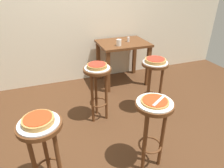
# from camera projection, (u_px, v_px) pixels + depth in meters

# --- Properties ---
(ground_plane) EXTENTS (6.00, 6.00, 0.00)m
(ground_plane) POSITION_uv_depth(u_px,v_px,m) (110.00, 130.00, 2.57)
(ground_plane) COLOR #4C2D19
(stool_foreground) EXTENTS (0.35, 0.35, 0.75)m
(stool_foreground) POSITION_uv_depth(u_px,v_px,m) (152.00, 122.00, 1.88)
(stool_foreground) COLOR #5B3319
(stool_foreground) RESTS_ON ground_plane
(serving_plate_foreground) EXTENTS (0.33, 0.33, 0.01)m
(serving_plate_foreground) POSITION_uv_depth(u_px,v_px,m) (155.00, 103.00, 1.78)
(serving_plate_foreground) COLOR white
(serving_plate_foreground) RESTS_ON stool_foreground
(pizza_foreground) EXTENTS (0.25, 0.25, 0.02)m
(pizza_foreground) POSITION_uv_depth(u_px,v_px,m) (155.00, 101.00, 1.77)
(pizza_foreground) COLOR #B78442
(pizza_foreground) RESTS_ON serving_plate_foreground
(stool_middle) EXTENTS (0.35, 0.35, 0.75)m
(stool_middle) POSITION_uv_depth(u_px,v_px,m) (43.00, 144.00, 1.63)
(stool_middle) COLOR #5B3319
(stool_middle) RESTS_ON ground_plane
(serving_plate_middle) EXTENTS (0.32, 0.32, 0.01)m
(serving_plate_middle) POSITION_uv_depth(u_px,v_px,m) (39.00, 123.00, 1.53)
(serving_plate_middle) COLOR silver
(serving_plate_middle) RESTS_ON stool_middle
(pizza_middle) EXTENTS (0.24, 0.24, 0.05)m
(pizza_middle) POSITION_uv_depth(u_px,v_px,m) (38.00, 120.00, 1.51)
(pizza_middle) COLOR tan
(pizza_middle) RESTS_ON serving_plate_middle
(stool_leftside) EXTENTS (0.35, 0.35, 0.75)m
(stool_leftside) POSITION_uv_depth(u_px,v_px,m) (154.00, 77.00, 2.72)
(stool_leftside) COLOR #5B3319
(stool_leftside) RESTS_ON ground_plane
(serving_plate_leftside) EXTENTS (0.33, 0.33, 0.01)m
(serving_plate_leftside) POSITION_uv_depth(u_px,v_px,m) (155.00, 62.00, 2.62)
(serving_plate_leftside) COLOR silver
(serving_plate_leftside) RESTS_ON stool_leftside
(pizza_leftside) EXTENTS (0.27, 0.27, 0.05)m
(pizza_leftside) POSITION_uv_depth(u_px,v_px,m) (155.00, 60.00, 2.61)
(pizza_leftside) COLOR tan
(pizza_leftside) RESTS_ON serving_plate_leftside
(stool_rear) EXTENTS (0.35, 0.35, 0.75)m
(stool_rear) POSITION_uv_depth(u_px,v_px,m) (98.00, 83.00, 2.56)
(stool_rear) COLOR #5B3319
(stool_rear) RESTS_ON ground_plane
(serving_plate_rear) EXTENTS (0.31, 0.31, 0.01)m
(serving_plate_rear) POSITION_uv_depth(u_px,v_px,m) (97.00, 68.00, 2.46)
(serving_plate_rear) COLOR silver
(serving_plate_rear) RESTS_ON stool_rear
(pizza_rear) EXTENTS (0.25, 0.25, 0.05)m
(pizza_rear) POSITION_uv_depth(u_px,v_px,m) (97.00, 66.00, 2.45)
(pizza_rear) COLOR #B78442
(pizza_rear) RESTS_ON serving_plate_rear
(dining_table) EXTENTS (0.84, 0.65, 0.75)m
(dining_table) POSITION_uv_depth(u_px,v_px,m) (123.00, 50.00, 3.51)
(dining_table) COLOR #5B3319
(dining_table) RESTS_ON ground_plane
(cup_near_edge) EXTENTS (0.08, 0.08, 0.10)m
(cup_near_edge) POSITION_uv_depth(u_px,v_px,m) (119.00, 43.00, 3.24)
(cup_near_edge) COLOR silver
(cup_near_edge) RESTS_ON dining_table
(condiment_shaker) EXTENTS (0.04, 0.04, 0.08)m
(condiment_shaker) POSITION_uv_depth(u_px,v_px,m) (128.00, 39.00, 3.44)
(condiment_shaker) COLOR white
(condiment_shaker) RESTS_ON dining_table
(pizza_server_knife) EXTENTS (0.20, 0.14, 0.01)m
(pizza_server_knife) POSITION_uv_depth(u_px,v_px,m) (159.00, 100.00, 1.75)
(pizza_server_knife) COLOR silver
(pizza_server_knife) RESTS_ON pizza_foreground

